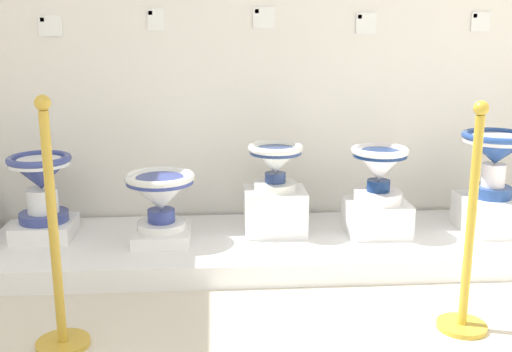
% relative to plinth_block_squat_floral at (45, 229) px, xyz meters
% --- Properties ---
extents(wall_back, '(4.09, 0.06, 2.80)m').
position_rel_plinth_block_squat_floral_xyz_m(wall_back, '(1.31, 0.40, 1.23)').
color(wall_back, white).
rests_on(wall_back, ground_plane).
extents(display_platform, '(3.25, 0.88, 0.12)m').
position_rel_plinth_block_squat_floral_xyz_m(display_platform, '(1.31, -0.09, -0.11)').
color(display_platform, white).
rests_on(display_platform, ground_plane).
extents(plinth_block_squat_floral, '(0.33, 0.33, 0.10)m').
position_rel_plinth_block_squat_floral_xyz_m(plinth_block_squat_floral, '(0.00, 0.00, 0.00)').
color(plinth_block_squat_floral, white).
rests_on(plinth_block_squat_floral, display_platform).
extents(antique_toilet_squat_floral, '(0.36, 0.36, 0.39)m').
position_rel_plinth_block_squat_floral_xyz_m(antique_toilet_squat_floral, '(0.00, 0.00, 0.30)').
color(antique_toilet_squat_floral, '#38458E').
rests_on(antique_toilet_squat_floral, plinth_block_squat_floral).
extents(plinth_block_central_ornate, '(0.32, 0.35, 0.07)m').
position_rel_plinth_block_squat_floral_xyz_m(plinth_block_central_ornate, '(0.68, -0.11, -0.01)').
color(plinth_block_central_ornate, white).
rests_on(plinth_block_central_ornate, display_platform).
extents(antique_toilet_central_ornate, '(0.39, 0.39, 0.33)m').
position_rel_plinth_block_squat_floral_xyz_m(antique_toilet_central_ornate, '(0.68, -0.11, 0.23)').
color(antique_toilet_central_ornate, white).
rests_on(antique_toilet_central_ornate, plinth_block_central_ornate).
extents(plinth_block_broad_patterned, '(0.36, 0.28, 0.26)m').
position_rel_plinth_block_squat_floral_xyz_m(plinth_block_broad_patterned, '(1.34, -0.01, 0.08)').
color(plinth_block_broad_patterned, white).
rests_on(plinth_block_broad_patterned, display_platform).
extents(antique_toilet_broad_patterned, '(0.32, 0.32, 0.27)m').
position_rel_plinth_block_squat_floral_xyz_m(antique_toilet_broad_patterned, '(1.34, -0.01, 0.39)').
color(antique_toilet_broad_patterned, white).
rests_on(antique_toilet_broad_patterned, plinth_block_broad_patterned).
extents(plinth_block_rightmost, '(0.36, 0.30, 0.19)m').
position_rel_plinth_block_squat_floral_xyz_m(plinth_block_rightmost, '(1.94, -0.07, 0.05)').
color(plinth_block_rightmost, white).
rests_on(plinth_block_rightmost, display_platform).
extents(antique_toilet_rightmost, '(0.33, 0.33, 0.33)m').
position_rel_plinth_block_squat_floral_xyz_m(antique_toilet_rightmost, '(1.94, -0.07, 0.35)').
color(antique_toilet_rightmost, white).
rests_on(antique_toilet_rightmost, plinth_block_rightmost).
extents(plinth_block_pale_glazed, '(0.34, 0.37, 0.21)m').
position_rel_plinth_block_squat_floral_xyz_m(plinth_block_pale_glazed, '(2.63, -0.06, 0.05)').
color(plinth_block_pale_glazed, white).
rests_on(plinth_block_pale_glazed, display_platform).
extents(antique_toilet_pale_glazed, '(0.40, 0.40, 0.39)m').
position_rel_plinth_block_squat_floral_xyz_m(antique_toilet_pale_glazed, '(2.63, -0.06, 0.43)').
color(antique_toilet_pale_glazed, navy).
rests_on(antique_toilet_pale_glazed, plinth_block_pale_glazed).
extents(info_placard_first, '(0.14, 0.01, 0.12)m').
position_rel_plinth_block_squat_floral_xyz_m(info_placard_first, '(0.03, 0.37, 1.15)').
color(info_placard_first, white).
extents(info_placard_second, '(0.10, 0.01, 0.13)m').
position_rel_plinth_block_squat_floral_xyz_m(info_placard_second, '(0.65, 0.37, 1.18)').
color(info_placard_second, white).
extents(info_placard_third, '(0.13, 0.01, 0.13)m').
position_rel_plinth_block_squat_floral_xyz_m(info_placard_third, '(1.30, 0.37, 1.19)').
color(info_placard_third, white).
extents(info_placard_fourth, '(0.13, 0.01, 0.13)m').
position_rel_plinth_block_squat_floral_xyz_m(info_placard_fourth, '(1.94, 0.37, 1.16)').
color(info_placard_fourth, white).
extents(info_placard_fifth, '(0.12, 0.01, 0.12)m').
position_rel_plinth_block_squat_floral_xyz_m(info_placard_fifth, '(2.66, 0.37, 1.17)').
color(info_placard_fifth, white).
extents(stanchion_post_near_left, '(0.23, 0.23, 1.07)m').
position_rel_plinth_block_squat_floral_xyz_m(stanchion_post_near_left, '(0.33, -1.05, 0.19)').
color(stanchion_post_near_left, gold).
rests_on(stanchion_post_near_left, ground_plane).
extents(stanchion_post_near_right, '(0.22, 0.22, 1.03)m').
position_rel_plinth_block_squat_floral_xyz_m(stanchion_post_near_right, '(2.09, -1.02, 0.17)').
color(stanchion_post_near_right, gold).
rests_on(stanchion_post_near_right, ground_plane).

